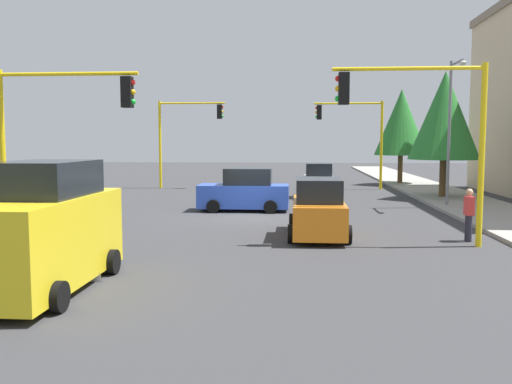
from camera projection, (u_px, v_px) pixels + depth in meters
The scene contains 15 objects.
ground_plane at pixel (251, 217), 23.12m from camera, with size 120.00×120.00×0.00m, color #353538.
sidewalk_kerb at pixel (468, 204), 27.26m from camera, with size 80.00×4.00×0.15m, color gray.
lane_arrow_near at pixel (69, 287), 11.92m from camera, with size 2.40×1.10×1.10m.
traffic_signal_near_left at pixel (421, 118), 16.36m from camera, with size 0.36×4.59×5.52m.
traffic_signal_near_right at pixel (57, 120), 17.25m from camera, with size 0.36×4.59×5.46m.
traffic_signal_far_right at pixel (185, 127), 37.08m from camera, with size 0.36×4.59×5.95m.
traffic_signal_far_left at pixel (355, 127), 36.19m from camera, with size 0.36×4.59×5.87m.
street_lamp_curbside at pixel (452, 117), 25.58m from camera, with size 2.15×0.28×7.00m.
tree_roadside_far at pixel (401, 122), 39.82m from camera, with size 3.85×3.85×7.03m.
tree_roadside_mid at pixel (445, 116), 29.85m from camera, with size 3.86×3.86×7.04m.
delivery_van_yellow at pixel (43, 231), 11.66m from camera, with size 4.80×2.22×2.77m.
car_blue at pixel (245, 192), 25.06m from camera, with size 2.00×4.14×1.98m.
car_orange at pixel (318, 210), 18.22m from camera, with size 4.17×1.99×1.98m.
car_silver at pixel (318, 182), 31.06m from camera, with size 3.60×1.94×1.98m.
pedestrian_crossing at pixel (469, 213), 17.36m from camera, with size 0.40×0.24×1.70m.
Camera 1 is at (22.83, 2.01, 3.19)m, focal length 38.14 mm.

